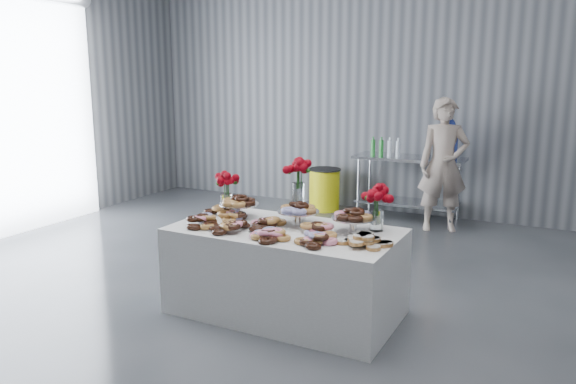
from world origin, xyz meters
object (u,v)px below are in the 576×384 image
display_table (285,271)px  person (443,165)px  prep_table (409,176)px  trash_barrel (324,189)px  water_jug (447,141)px

display_table → person: 3.38m
display_table → person: (0.62, 3.28, 0.49)m
display_table → prep_table: 3.61m
display_table → trash_barrel: size_ratio=3.01×
prep_table → person: person is taller
display_table → water_jug: bearing=80.8°
display_table → person: bearing=79.3°
display_table → prep_table: bearing=88.6°
trash_barrel → person: bearing=-10.1°
prep_table → person: 0.67m
person → prep_table: bearing=127.8°
water_jug → person: 0.43m
prep_table → water_jug: water_jug is taller
water_jug → person: size_ratio=0.32×
display_table → prep_table: prep_table is taller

